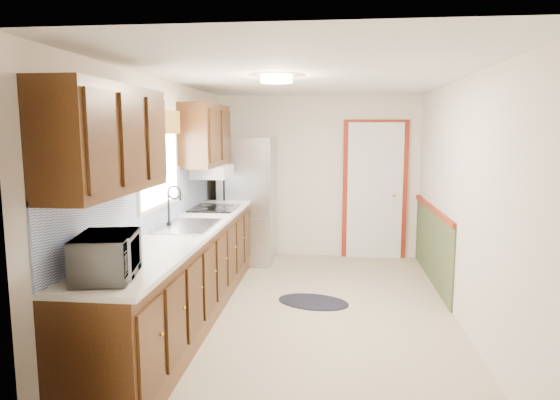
# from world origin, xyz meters

# --- Properties ---
(room_shell) EXTENTS (3.20, 5.20, 2.52)m
(room_shell) POSITION_xyz_m (0.00, 0.00, 1.20)
(room_shell) COLOR tan
(room_shell) RESTS_ON ground
(kitchen_run) EXTENTS (0.63, 4.00, 2.20)m
(kitchen_run) POSITION_xyz_m (-1.24, -0.29, 0.81)
(kitchen_run) COLOR #371D0C
(kitchen_run) RESTS_ON ground
(back_wall_trim) EXTENTS (1.12, 2.30, 2.08)m
(back_wall_trim) POSITION_xyz_m (0.99, 2.21, 0.89)
(back_wall_trim) COLOR maroon
(back_wall_trim) RESTS_ON ground
(ceiling_fixture) EXTENTS (0.30, 0.30, 0.06)m
(ceiling_fixture) POSITION_xyz_m (-0.30, -0.20, 2.36)
(ceiling_fixture) COLOR #FFD88C
(ceiling_fixture) RESTS_ON room_shell
(microwave) EXTENTS (0.39, 0.57, 0.35)m
(microwave) POSITION_xyz_m (-1.20, -1.95, 1.12)
(microwave) COLOR white
(microwave) RESTS_ON kitchen_run
(refrigerator) EXTENTS (0.76, 0.76, 1.79)m
(refrigerator) POSITION_xyz_m (-0.99, 2.05, 0.90)
(refrigerator) COLOR #B7B7BC
(refrigerator) RESTS_ON ground
(rug) EXTENTS (0.90, 0.70, 0.01)m
(rug) POSITION_xyz_m (0.04, 0.37, 0.01)
(rug) COLOR black
(rug) RESTS_ON ground
(cooktop) EXTENTS (0.53, 0.63, 0.02)m
(cooktop) POSITION_xyz_m (-1.19, 0.92, 0.95)
(cooktop) COLOR black
(cooktop) RESTS_ON kitchen_run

